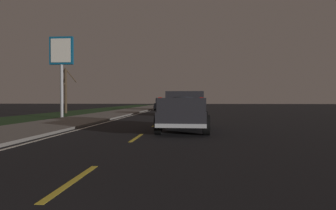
{
  "coord_description": "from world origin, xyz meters",
  "views": [
    {
      "loc": [
        -0.71,
        -2.14,
        1.47
      ],
      "look_at": [
        15.61,
        -0.79,
        1.16
      ],
      "focal_mm": 31.88,
      "sensor_mm": 36.0,
      "label": 1
    }
  ],
  "objects_px": {
    "sedan_black": "(163,104)",
    "bare_tree_far": "(66,90)",
    "sedan_tan": "(190,107)",
    "gas_price_sign": "(61,57)",
    "pickup_truck": "(184,110)"
  },
  "relations": [
    {
      "from": "pickup_truck",
      "to": "gas_price_sign",
      "type": "relative_size",
      "value": 0.85
    },
    {
      "from": "sedan_black",
      "to": "gas_price_sign",
      "type": "height_order",
      "value": "gas_price_sign"
    },
    {
      "from": "bare_tree_far",
      "to": "sedan_black",
      "type": "bearing_deg",
      "value": -45.17
    },
    {
      "from": "sedan_black",
      "to": "gas_price_sign",
      "type": "distance_m",
      "value": 18.8
    },
    {
      "from": "pickup_truck",
      "to": "sedan_black",
      "type": "relative_size",
      "value": 1.24
    },
    {
      "from": "sedan_tan",
      "to": "gas_price_sign",
      "type": "relative_size",
      "value": 0.69
    },
    {
      "from": "sedan_tan",
      "to": "sedan_black",
      "type": "relative_size",
      "value": 1.01
    },
    {
      "from": "sedan_black",
      "to": "bare_tree_far",
      "type": "height_order",
      "value": "bare_tree_far"
    },
    {
      "from": "pickup_truck",
      "to": "gas_price_sign",
      "type": "distance_m",
      "value": 13.75
    },
    {
      "from": "pickup_truck",
      "to": "gas_price_sign",
      "type": "bearing_deg",
      "value": 49.0
    },
    {
      "from": "pickup_truck",
      "to": "sedan_black",
      "type": "xyz_separation_m",
      "value": [
        25.91,
        3.65,
        -0.2
      ]
    },
    {
      "from": "sedan_tan",
      "to": "bare_tree_far",
      "type": "bearing_deg",
      "value": 74.43
    },
    {
      "from": "sedan_tan",
      "to": "bare_tree_far",
      "type": "distance_m",
      "value": 13.86
    },
    {
      "from": "pickup_truck",
      "to": "sedan_tan",
      "type": "relative_size",
      "value": 1.23
    },
    {
      "from": "gas_price_sign",
      "to": "bare_tree_far",
      "type": "distance_m",
      "value": 8.76
    }
  ]
}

